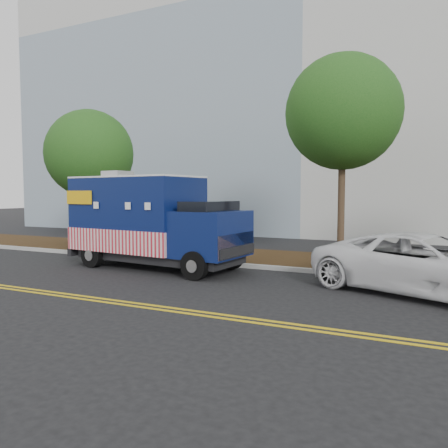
% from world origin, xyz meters
% --- Properties ---
extents(ground, '(120.00, 120.00, 0.00)m').
position_xyz_m(ground, '(0.00, 0.00, 0.00)').
color(ground, black).
rests_on(ground, ground).
extents(curb, '(120.00, 0.18, 0.15)m').
position_xyz_m(curb, '(0.00, 1.40, 0.07)').
color(curb, '#9E9E99').
rests_on(curb, ground).
extents(mulch_strip, '(120.00, 4.00, 0.15)m').
position_xyz_m(mulch_strip, '(0.00, 3.50, 0.07)').
color(mulch_strip, '#301E0D').
rests_on(mulch_strip, ground).
extents(centerline_near, '(120.00, 0.10, 0.01)m').
position_xyz_m(centerline_near, '(0.00, -4.45, 0.01)').
color(centerline_near, gold).
rests_on(centerline_near, ground).
extents(centerline_far, '(120.00, 0.10, 0.01)m').
position_xyz_m(centerline_far, '(0.00, -4.70, 0.01)').
color(centerline_far, gold).
rests_on(centerline_far, ground).
extents(office_building, '(46.00, 20.00, 30.40)m').
position_xyz_m(office_building, '(2.00, 22.00, 15.20)').
color(office_building, silver).
rests_on(office_building, ground).
extents(tree_a, '(4.29, 4.29, 6.77)m').
position_xyz_m(tree_a, '(-6.35, 3.74, 4.62)').
color(tree_a, '#38281C').
rests_on(tree_a, ground).
extents(tree_c, '(4.27, 4.27, 7.82)m').
position_xyz_m(tree_c, '(5.87, 3.84, 5.67)').
color(tree_c, '#38281C').
rests_on(tree_c, ground).
extents(sign_post, '(0.06, 0.06, 2.40)m').
position_xyz_m(sign_post, '(-3.34, 1.79, 1.20)').
color(sign_post, '#473828').
rests_on(sign_post, ground).
extents(food_truck, '(6.86, 3.13, 3.51)m').
position_xyz_m(food_truck, '(-0.18, 0.03, 1.59)').
color(food_truck, black).
rests_on(food_truck, ground).
extents(white_car, '(6.39, 4.60, 1.62)m').
position_xyz_m(white_car, '(8.85, -0.38, 0.81)').
color(white_car, white).
rests_on(white_car, ground).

